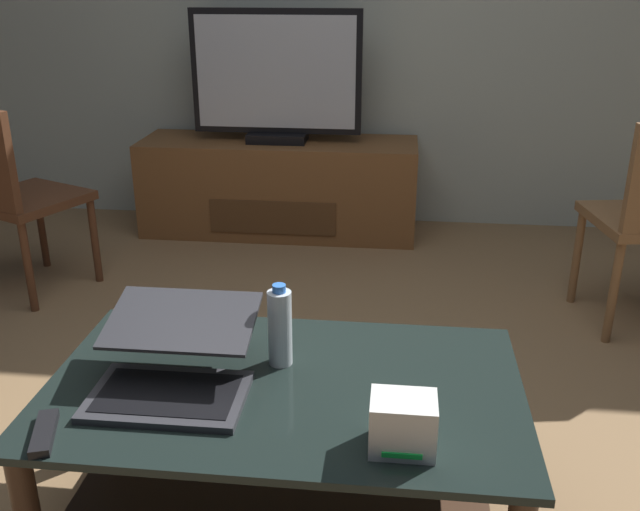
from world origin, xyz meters
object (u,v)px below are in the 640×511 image
Objects in this scene: side_chair at (10,191)px; water_bottle_near at (280,327)px; tv_remote at (44,433)px; router_box at (403,424)px; cell_phone at (175,324)px; laptop at (174,364)px; coffee_table at (285,429)px; media_cabinet at (279,187)px; television at (276,79)px.

water_bottle_near is at bearing -41.28° from side_chair.
tv_remote is at bearing -141.10° from water_bottle_near.
router_box reaches higher than cell_phone.
router_box is at bearing -18.17° from laptop.
cell_phone is at bearing -44.88° from side_chair.
coffee_table is 0.59m from tv_remote.
coffee_table is 2.38m from media_cabinet.
router_box is at bearing -45.64° from water_bottle_near.
side_chair reaches higher than coffee_table.
side_chair is at bearing 159.84° from cell_phone.
laptop is 2.50× the size of tv_remote.
media_cabinet is 2.40m from laptop.
water_bottle_near reaches higher than coffee_table.
side_chair is at bearing 137.87° from router_box.
laptop is (0.14, -2.39, 0.24)m from media_cabinet.
water_bottle_near is (0.38, -2.24, 0.28)m from media_cabinet.
cell_phone is (0.04, -2.07, 0.18)m from media_cabinet.
laptop is (0.14, -2.36, -0.36)m from television.
cell_phone is at bearing 142.94° from router_box.
television is at bearing -90.00° from media_cabinet.
tv_remote is at bearing -91.91° from television.
laptop is 2.86× the size of cell_phone.
side_chair reaches higher than tv_remote.
media_cabinet is at bearing 115.83° from cell_phone.
router_box is 1.02× the size of cell_phone.
side_chair is 6.24× the size of router_box.
media_cabinet reaches higher than coffee_table.
laptop is at bearing -149.43° from water_bottle_near.
tv_remote reaches higher than cell_phone.
router_box is 0.83m from cell_phone.
media_cabinet is 1.68× the size of television.
water_bottle_near is at bearing 20.69° from tv_remote.
cell_phone is at bearing 143.28° from coffee_table.
media_cabinet is at bearing 99.87° from coffee_table.
television is 2.63m from tv_remote.
router_box reaches higher than coffee_table.
water_bottle_near is at bearing -80.32° from media_cabinet.
television is (0.00, -0.02, 0.60)m from media_cabinet.
water_bottle_near is (1.43, -1.25, 0.05)m from side_chair.
coffee_table is at bearing -12.01° from cell_phone.
television is at bearing 115.84° from cell_phone.
router_box is 0.89× the size of tv_remote.
media_cabinet is 2.29m from water_bottle_near.
side_chair is (-1.45, 1.35, 0.19)m from coffee_table.
side_chair is 1.83m from laptop.
router_box is (0.70, -2.55, -0.36)m from television.
laptop is at bearing -171.13° from coffee_table.
cell_phone is (-0.34, 0.17, -0.10)m from water_bottle_near.
router_box is 0.46m from water_bottle_near.
coffee_table is 1.34× the size of side_chair.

